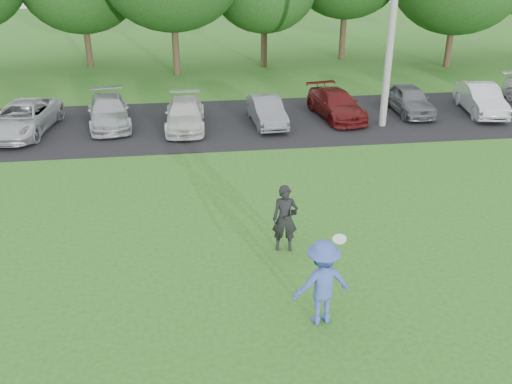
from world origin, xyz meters
TOP-DOWN VIEW (x-y plane):
  - ground at (0.00, 0.00)m, footprint 100.00×100.00m
  - parking_lot at (0.00, 13.00)m, footprint 32.00×6.50m
  - utility_pole at (6.33, 11.83)m, footprint 0.28×0.28m
  - frisbee_player at (0.88, -0.24)m, footprint 1.34×0.90m
  - camera_bystander at (0.64, 2.73)m, footprint 0.70×0.51m
  - parked_cars at (-0.29, 13.04)m, footprint 31.13×5.08m

SIDE VIEW (x-z plane):
  - ground at x=0.00m, z-range 0.00..0.00m
  - parking_lot at x=0.00m, z-range 0.00..0.03m
  - parked_cars at x=-0.29m, z-range -0.01..1.24m
  - camera_bystander at x=0.64m, z-range 0.00..1.77m
  - frisbee_player at x=0.88m, z-range -0.13..2.04m
  - utility_pole at x=6.33m, z-range 0.00..9.24m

